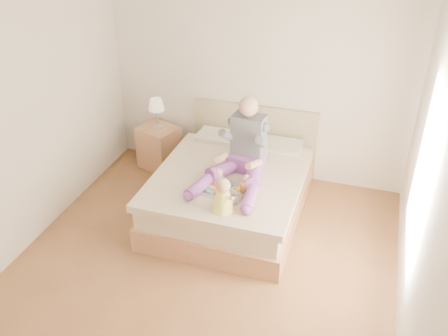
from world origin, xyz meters
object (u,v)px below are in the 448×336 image
(tray, at_px, (225,189))
(nightstand, at_px, (159,147))
(adult, at_px, (242,153))
(bed, at_px, (233,188))
(baby, at_px, (223,197))

(tray, bearing_deg, nightstand, 148.16)
(nightstand, bearing_deg, adult, -10.93)
(adult, xyz_separation_m, tray, (-0.07, -0.41, -0.24))
(bed, relative_size, nightstand, 3.56)
(bed, height_order, adult, adult)
(nightstand, xyz_separation_m, tray, (1.37, -1.22, 0.34))
(bed, bearing_deg, adult, -38.66)
(nightstand, distance_m, tray, 1.87)
(bed, xyz_separation_m, baby, (0.15, -0.87, 0.45))
(bed, relative_size, tray, 4.07)
(bed, distance_m, adult, 0.59)
(adult, bearing_deg, bed, 146.34)
(adult, distance_m, baby, 0.76)
(baby, bearing_deg, bed, 107.98)
(nightstand, xyz_separation_m, baby, (1.46, -1.56, 0.46))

